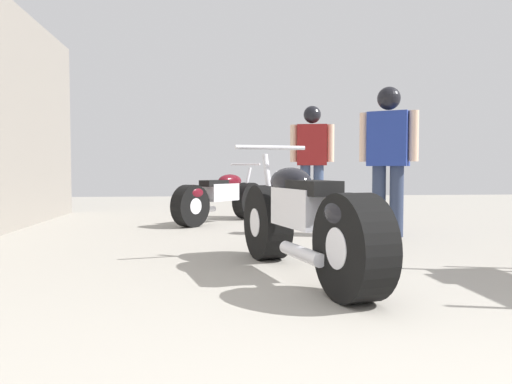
% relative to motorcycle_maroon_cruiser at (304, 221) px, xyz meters
% --- Properties ---
extents(ground_plane, '(18.02, 18.02, 0.00)m').
position_rel_motorcycle_maroon_cruiser_xyz_m(ground_plane, '(0.10, 1.22, -0.39)').
color(ground_plane, '#9E998E').
extents(motorcycle_maroon_cruiser, '(0.77, 2.00, 0.94)m').
position_rel_motorcycle_maroon_cruiser_xyz_m(motorcycle_maroon_cruiser, '(0.00, 0.00, 0.00)').
color(motorcycle_maroon_cruiser, black).
rests_on(motorcycle_maroon_cruiser, ground_plane).
extents(motorcycle_black_naked, '(1.33, 1.45, 0.83)m').
position_rel_motorcycle_maroon_cruiser_xyz_m(motorcycle_black_naked, '(-0.48, 3.48, -0.04)').
color(motorcycle_black_naked, black).
rests_on(motorcycle_black_naked, ground_plane).
extents(mechanic_in_blue, '(0.60, 0.44, 1.65)m').
position_rel_motorcycle_maroon_cruiser_xyz_m(mechanic_in_blue, '(1.33, 1.95, 0.60)').
color(mechanic_in_blue, '#2D3851').
rests_on(mechanic_in_blue, ground_plane).
extents(mechanic_with_helmet, '(0.67, 0.33, 1.70)m').
position_rel_motorcycle_maroon_cruiser_xyz_m(mechanic_with_helmet, '(0.93, 4.01, 0.63)').
color(mechanic_with_helmet, '#384766').
rests_on(mechanic_with_helmet, ground_plane).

